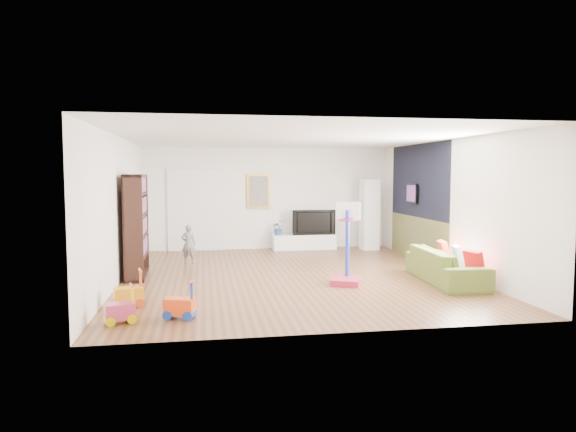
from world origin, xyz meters
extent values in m
cube|color=brown|center=(0.00, 0.00, 0.00)|extent=(6.50, 7.50, 0.00)
cube|color=white|center=(0.00, 0.00, 2.70)|extent=(6.50, 7.50, 0.00)
cube|color=white|center=(0.00, 3.75, 1.35)|extent=(6.50, 0.00, 2.70)
cube|color=silver|center=(0.00, -3.75, 1.35)|extent=(6.50, 0.00, 2.70)
cube|color=white|center=(-3.25, 0.00, 1.35)|extent=(0.00, 7.50, 2.70)
cube|color=white|center=(3.25, 0.00, 1.35)|extent=(0.00, 7.50, 2.70)
cube|color=black|center=(3.23, 1.40, 1.85)|extent=(0.01, 3.20, 1.70)
cube|color=brown|center=(3.23, 1.40, 0.50)|extent=(0.01, 3.20, 1.00)
cube|color=white|center=(-1.90, 3.71, 1.05)|extent=(1.45, 0.06, 2.10)
cube|color=gold|center=(-0.25, 3.71, 1.55)|extent=(0.62, 0.06, 0.92)
cube|color=#7F3F8C|center=(3.17, 1.60, 1.55)|extent=(0.04, 0.56, 0.46)
cube|color=white|center=(0.94, 3.45, 0.20)|extent=(1.71, 0.46, 0.40)
cube|color=white|center=(2.65, 3.15, 0.93)|extent=(0.45, 0.45, 1.86)
cube|color=#311A14|center=(-3.00, 0.41, 1.00)|extent=(0.40, 1.38, 2.00)
imported|color=#556A27|center=(2.73, -1.09, 0.31)|extent=(0.95, 2.16, 0.62)
cube|color=#B32343|center=(0.85, -0.95, 0.75)|extent=(0.72, 0.78, 1.50)
cube|color=orange|center=(-2.83, -2.00, 0.28)|extent=(0.47, 0.36, 0.56)
cube|color=#F34613|center=(-2.05, -2.75, 0.27)|extent=(0.46, 0.35, 0.54)
cube|color=#CD395C|center=(-2.83, -2.86, 0.26)|extent=(0.44, 0.35, 0.51)
imported|color=slate|center=(-2.05, 1.75, 0.44)|extent=(0.33, 0.23, 0.88)
imported|color=black|center=(1.18, 3.44, 0.73)|extent=(1.16, 0.17, 0.67)
imported|color=#214C91|center=(0.25, 3.44, 0.60)|extent=(0.41, 0.37, 0.40)
cube|color=red|center=(2.92, -1.73, 0.49)|extent=(0.19, 0.40, 0.38)
cube|color=silver|center=(2.95, -1.12, 0.49)|extent=(0.20, 0.41, 0.39)
cube|color=red|center=(2.96, -0.52, 0.49)|extent=(0.18, 0.43, 0.41)
camera|label=1|loc=(-1.70, -9.89, 2.00)|focal=32.00mm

